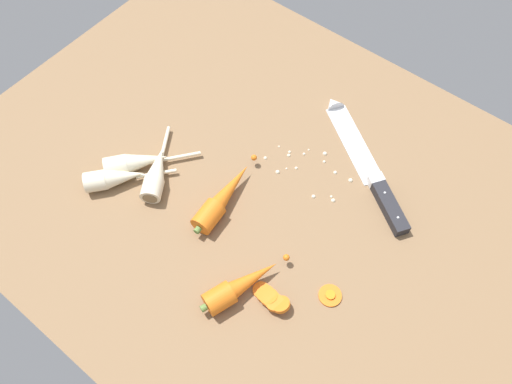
% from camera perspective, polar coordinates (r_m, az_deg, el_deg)
% --- Properties ---
extents(ground_plane, '(1.20, 0.90, 0.04)m').
position_cam_1_polar(ground_plane, '(1.02, 0.69, -0.24)').
color(ground_plane, brown).
extents(chefs_knife, '(0.31, 0.22, 0.04)m').
position_cam_1_polar(chefs_knife, '(1.06, 11.76, 3.70)').
color(chefs_knife, silver).
rests_on(chefs_knife, ground_plane).
extents(whole_carrot, '(0.06, 0.20, 0.04)m').
position_cam_1_polar(whole_carrot, '(0.97, -3.76, -0.72)').
color(whole_carrot, orange).
rests_on(whole_carrot, ground_plane).
extents(whole_carrot_second, '(0.08, 0.17, 0.04)m').
position_cam_1_polar(whole_carrot_second, '(0.90, -1.85, -10.39)').
color(whole_carrot_second, orange).
rests_on(whole_carrot_second, ground_plane).
extents(parsnip_front, '(0.14, 0.16, 0.04)m').
position_cam_1_polar(parsnip_front, '(1.04, -13.13, 3.24)').
color(parsnip_front, beige).
rests_on(parsnip_front, ground_plane).
extents(parsnip_mid_left, '(0.11, 0.16, 0.04)m').
position_cam_1_polar(parsnip_mid_left, '(1.02, -11.00, 2.05)').
color(parsnip_mid_left, beige).
rests_on(parsnip_mid_left, ground_plane).
extents(parsnip_mid_right, '(0.13, 0.15, 0.04)m').
position_cam_1_polar(parsnip_mid_right, '(1.03, -15.39, 1.50)').
color(parsnip_mid_right, beige).
rests_on(parsnip_mid_right, ground_plane).
extents(carrot_slice_stack, '(0.08, 0.04, 0.03)m').
position_cam_1_polar(carrot_slice_stack, '(0.90, 1.64, -11.66)').
color(carrot_slice_stack, orange).
rests_on(carrot_slice_stack, ground_plane).
extents(carrot_slice_stray_near, '(0.04, 0.04, 0.01)m').
position_cam_1_polar(carrot_slice_stray_near, '(0.92, 8.22, -11.24)').
color(carrot_slice_stray_near, orange).
rests_on(carrot_slice_stray_near, ground_plane).
extents(mince_crumbs, '(0.17, 0.11, 0.01)m').
position_cam_1_polar(mince_crumbs, '(1.03, 6.16, 2.42)').
color(mince_crumbs, beige).
rests_on(mince_crumbs, ground_plane).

